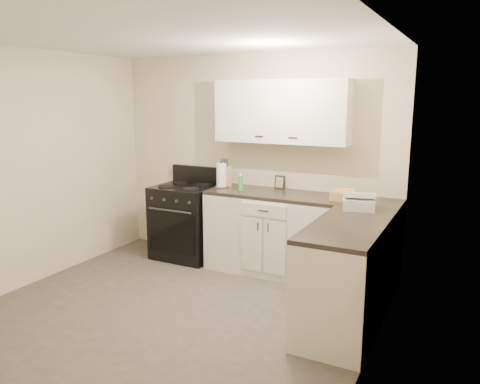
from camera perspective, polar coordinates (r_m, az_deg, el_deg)
The scene contains 19 objects.
floor at distance 4.55m, azimuth -8.71°, elevation -14.73°, with size 3.60×3.60×0.00m, color #473F38.
ceiling at distance 4.11m, azimuth -9.82°, elevation 18.31°, with size 3.60×3.60×0.00m, color white.
wall_back at distance 5.68m, azimuth 1.56°, elevation 3.92°, with size 3.60×3.60×0.00m, color beige.
wall_right at distance 3.43m, azimuth 15.86°, elevation -1.60°, with size 3.60×3.60×0.00m, color beige.
wall_left at distance 5.41m, azimuth -24.83°, elevation 2.46°, with size 3.60×3.60×0.00m, color beige.
base_cabinets_back at distance 5.41m, azimuth 4.21°, elevation -5.17°, with size 1.55×0.60×0.90m, color silver.
base_cabinets_right at distance 4.51m, azimuth 13.71°, elevation -8.94°, with size 0.60×1.90×0.90m, color silver.
countertop_back at distance 5.30m, azimuth 4.29°, elevation -0.29°, with size 1.55×0.60×0.04m, color black.
countertop_right at distance 4.37m, azimuth 14.00°, elevation -3.16°, with size 0.60×1.90×0.04m, color black.
upper_cabinets at distance 5.33m, azimuth 5.07°, elevation 9.74°, with size 1.55×0.30×0.70m, color white.
stove at distance 5.94m, azimuth -6.56°, elevation -3.61°, with size 0.75×0.64×0.91m, color black.
knife_block at distance 5.66m, azimuth -1.80°, elevation 1.95°, with size 0.11×0.10×0.24m, color tan.
paper_towel at distance 5.57m, azimuth -2.27°, elevation 2.03°, with size 0.12×0.12×0.29m, color white.
soap_bottle at distance 5.38m, azimuth 0.06°, elevation 1.07°, with size 0.06×0.06×0.17m, color green.
picture_frame at distance 5.51m, azimuth 4.85°, elevation 1.21°, with size 0.13×0.02×0.16m, color black.
wicker_basket at distance 4.96m, azimuth 12.84°, elevation -0.56°, with size 0.29×0.19×0.10m, color tan.
countertop_grill at distance 4.64m, azimuth 14.28°, elevation -1.38°, with size 0.29×0.28×0.11m, color white.
oven_mitt_near at distance 3.98m, azimuth 6.80°, elevation -10.92°, with size 0.02×0.13×0.23m, color black.
oven_mitt_far at distance 4.36m, azimuth 8.83°, elevation -8.68°, with size 0.02×0.17×0.29m, color black.
Camera 1 is at (2.43, -3.28, 2.00)m, focal length 35.00 mm.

